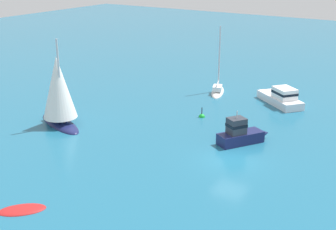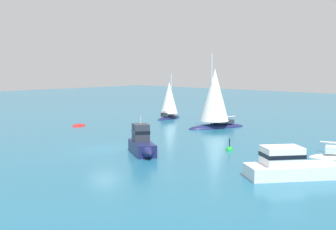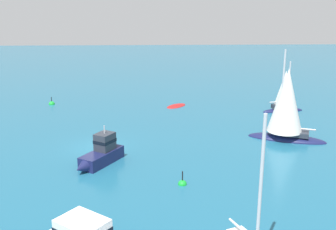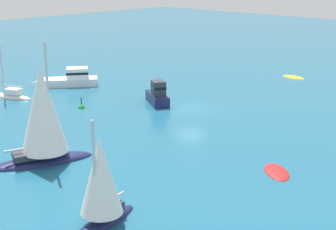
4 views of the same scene
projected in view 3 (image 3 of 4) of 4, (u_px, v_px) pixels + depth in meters
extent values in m
plane|color=#1E607F|center=(97.00, 147.00, 32.93)|extent=(160.00, 160.00, 0.00)
cube|color=#191E4C|center=(102.00, 157.00, 29.64)|extent=(3.89, 3.12, 0.90)
cone|color=#191E4C|center=(81.00, 168.00, 27.73)|extent=(1.27, 1.26, 0.90)
cube|color=#2D333D|center=(105.00, 142.00, 29.70)|extent=(1.72, 1.64, 1.29)
cube|color=black|center=(105.00, 141.00, 29.68)|extent=(1.78, 1.70, 0.24)
cylinder|color=silver|center=(104.00, 129.00, 29.45)|extent=(0.08, 0.08, 0.59)
cylinder|color=silver|center=(261.00, 189.00, 17.24)|extent=(0.16, 0.16, 6.73)
cylinder|color=silver|center=(243.00, 230.00, 18.91)|extent=(2.09, 0.95, 0.13)
ellipsoid|color=#B21E1E|center=(176.00, 106.00, 45.90)|extent=(3.00, 2.95, 0.32)
cube|color=white|center=(83.00, 230.00, 18.64)|extent=(2.68, 2.77, 1.08)
cube|color=black|center=(83.00, 229.00, 18.62)|extent=(2.74, 2.83, 0.24)
ellipsoid|color=#191E4C|center=(286.00, 139.00, 34.88)|extent=(4.14, 6.81, 0.87)
cube|color=#2D333D|center=(297.00, 133.00, 34.46)|extent=(1.95, 2.32, 0.40)
cylinder|color=silver|center=(282.00, 93.00, 33.98)|extent=(0.17, 0.17, 7.27)
cylinder|color=silver|center=(297.00, 128.00, 34.33)|extent=(1.19, 2.81, 0.13)
cone|color=white|center=(287.00, 100.00, 34.02)|extent=(3.82, 3.82, 5.45)
ellipsoid|color=#191E4C|center=(283.00, 111.00, 43.76)|extent=(1.82, 4.71, 0.73)
cube|color=#2D333D|center=(278.00, 106.00, 43.48)|extent=(0.97, 1.48, 0.47)
cylinder|color=silver|center=(289.00, 85.00, 43.06)|extent=(0.16, 0.16, 5.07)
cylinder|color=silver|center=(278.00, 102.00, 43.35)|extent=(0.47, 2.06, 0.13)
cone|color=white|center=(285.00, 88.00, 43.07)|extent=(2.38, 2.38, 3.80)
cylinder|color=red|center=(288.00, 104.00, 43.26)|extent=(0.32, 0.32, 0.94)
sphere|color=tan|center=(288.00, 99.00, 43.11)|extent=(0.24, 0.24, 0.24)
sphere|color=green|center=(52.00, 104.00, 46.77)|extent=(0.69, 0.69, 0.69)
cylinder|color=black|center=(51.00, 99.00, 46.61)|extent=(0.08, 0.08, 0.50)
sphere|color=green|center=(182.00, 184.00, 26.30)|extent=(0.59, 0.59, 0.59)
cylinder|color=black|center=(182.00, 176.00, 26.13)|extent=(0.08, 0.08, 0.63)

